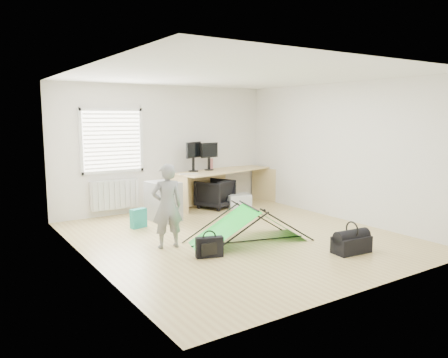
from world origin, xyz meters
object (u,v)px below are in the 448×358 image
storage_crate (238,201)px  kite (249,224)px  duffel_bag (351,245)px  filing_cabinet (163,201)px  office_chair (215,194)px  laptop_bag (209,247)px  monitor_left (193,161)px  thermos (212,164)px  monitor_right (209,160)px  desk (223,188)px  person (167,206)px

storage_crate → kite: bearing=-121.6°
kite → duffel_bag: 1.64m
filing_cabinet → storage_crate: 1.98m
office_chair → storage_crate: 0.56m
filing_cabinet → office_chair: 1.53m
storage_crate → laptop_bag: 3.59m
monitor_left → thermos: (0.55, 0.12, -0.11)m
monitor_right → storage_crate: monitor_right is taller
filing_cabinet → monitor_left: (1.05, 0.64, 0.69)m
monitor_right → thermos: monitor_right is taller
desk → laptop_bag: (-2.20, -2.99, -0.26)m
office_chair → kite: size_ratio=0.36×
storage_crate → thermos: bearing=122.3°
monitor_right → person: person is taller
filing_cabinet → laptop_bag: size_ratio=1.90×
laptop_bag → person: bearing=130.3°
thermos → storage_crate: thermos is taller
monitor_right → person: 3.26m
monitor_right → office_chair: (0.01, -0.23, -0.74)m
monitor_left → kite: bearing=-125.7°
monitor_right → duffel_bag: (-0.01, -4.13, -0.93)m
filing_cabinet → monitor_right: size_ratio=1.60×
monitor_right → kite: (-0.96, -2.82, -0.76)m
desk → monitor_left: bearing=157.6°
thermos → storage_crate: size_ratio=0.48×
desk → laptop_bag: bearing=-139.0°
office_chair → laptop_bag: size_ratio=1.75×
desk → person: bearing=-151.0°
filing_cabinet → person: 1.88m
kite → thermos: bearing=84.8°
thermos → monitor_right: bearing=-141.8°
filing_cabinet → storage_crate: filing_cabinet is taller
office_chair → duffel_bag: size_ratio=1.22×
person → storage_crate: 3.34m
office_chair → duffel_bag: bearing=65.7°
duffel_bag → laptop_bag: bearing=157.2°
thermos → kite: bearing=-110.5°
filing_cabinet → laptop_bag: filing_cabinet is taller
filing_cabinet → person: bearing=-122.2°
filing_cabinet → thermos: 1.86m
kite → duffel_bag: bearing=-38.7°
filing_cabinet → desk: bearing=7.8°
monitor_left → thermos: monitor_left is taller
person → duffel_bag: person is taller
person → storage_crate: size_ratio=2.52×
kite → laptop_bag: kite is taller
monitor_left → laptop_bag: size_ratio=1.25×
desk → office_chair: 0.32m
filing_cabinet → laptop_bag: bearing=-108.9°
person → laptop_bag: (0.30, -0.77, -0.51)m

